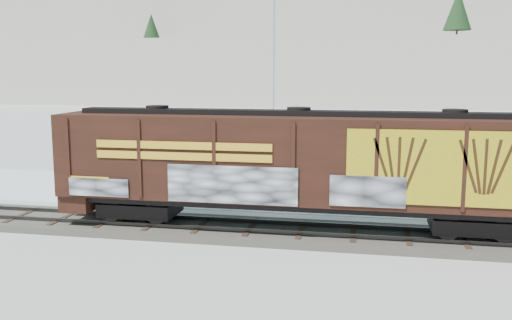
% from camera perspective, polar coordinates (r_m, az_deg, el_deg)
% --- Properties ---
extents(ground, '(500.00, 500.00, 0.00)m').
position_cam_1_polar(ground, '(23.21, -5.39, -7.12)').
color(ground, white).
rests_on(ground, ground).
extents(rail_track, '(50.00, 3.40, 0.43)m').
position_cam_1_polar(rail_track, '(23.17, -5.40, -6.77)').
color(rail_track, '#59544C').
rests_on(rail_track, ground).
extents(parking_strip, '(40.00, 8.00, 0.03)m').
position_cam_1_polar(parking_strip, '(30.25, -1.38, -3.25)').
color(parking_strip, white).
rests_on(parking_strip, ground).
extents(hillside, '(360.00, 110.00, 93.00)m').
position_cam_1_polar(hillside, '(161.49, 8.94, 11.69)').
color(hillside, white).
rests_on(hillside, ground).
extents(hopper_railcar, '(18.73, 3.06, 4.50)m').
position_cam_1_polar(hopper_railcar, '(21.79, 4.25, -0.23)').
color(hopper_railcar, black).
rests_on(hopper_railcar, rail_track).
extents(flagpole, '(2.30, 0.90, 12.62)m').
position_cam_1_polar(flagpole, '(36.53, 1.92, 6.35)').
color(flagpole, silver).
rests_on(flagpole, ground).
extents(car_silver, '(4.68, 2.26, 1.54)m').
position_cam_1_polar(car_silver, '(30.53, -4.14, -1.65)').
color(car_silver, '#B1B3B8').
rests_on(car_silver, parking_strip).
extents(car_white, '(5.31, 3.01, 1.65)m').
position_cam_1_polar(car_white, '(27.78, 2.01, -2.57)').
color(car_white, silver).
rests_on(car_white, parking_strip).
extents(car_dark, '(5.50, 3.88, 1.48)m').
position_cam_1_polar(car_dark, '(28.68, 2.02, -2.39)').
color(car_dark, '#212429').
rests_on(car_dark, parking_strip).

